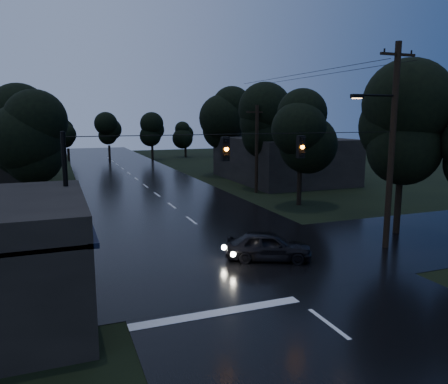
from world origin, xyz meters
TOP-DOWN VIEW (x-y plane):
  - main_road at (0.00, 30.00)m, footprint 12.00×120.00m
  - cross_street at (0.00, 12.00)m, footprint 60.00×9.00m
  - building_far_right at (14.00, 34.00)m, footprint 10.00×14.00m
  - utility_pole_main at (7.41, 11.00)m, footprint 3.50×0.30m
  - utility_pole_far at (8.30, 28.00)m, footprint 2.00×0.30m
  - anchor_pole_left at (-7.50, 11.00)m, footprint 0.18×0.18m
  - span_signals at (0.56, 10.99)m, footprint 15.00×0.37m
  - tree_corner_near at (10.00, 13.00)m, footprint 4.48×4.48m
  - tree_left_a at (-9.00, 22.00)m, footprint 3.92×3.92m
  - tree_left_b at (-9.60, 30.00)m, footprint 4.20×4.20m
  - tree_left_c at (-10.20, 40.00)m, footprint 4.48×4.48m
  - tree_right_a at (9.00, 22.00)m, footprint 4.20×4.20m
  - tree_right_b at (9.60, 30.00)m, footprint 4.48×4.48m
  - tree_right_c at (10.20, 40.00)m, footprint 4.76×4.76m
  - car at (1.09, 11.39)m, footprint 4.23×3.08m

SIDE VIEW (x-z plane):
  - main_road at x=0.00m, z-range -0.01..0.01m
  - cross_street at x=0.00m, z-range -0.01..0.01m
  - car at x=1.09m, z-range 0.00..1.34m
  - building_far_right at x=14.00m, z-range 0.00..4.40m
  - anchor_pole_left at x=-7.50m, z-range 0.00..6.00m
  - utility_pole_far at x=8.30m, z-range 0.13..7.63m
  - tree_left_a at x=-9.00m, z-range 1.11..9.37m
  - span_signals at x=0.56m, z-range 4.69..5.80m
  - utility_pole_main at x=7.41m, z-range 0.26..10.26m
  - tree_left_b at x=-9.60m, z-range 1.19..10.04m
  - tree_right_a at x=9.00m, z-range 1.19..10.04m
  - tree_corner_near at x=10.00m, z-range 1.27..10.71m
  - tree_left_c at x=-10.20m, z-range 1.27..10.71m
  - tree_right_b at x=9.60m, z-range 1.27..10.71m
  - tree_right_c at x=10.20m, z-range 1.35..11.38m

